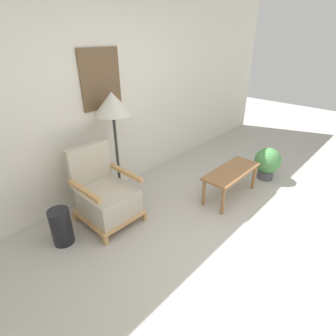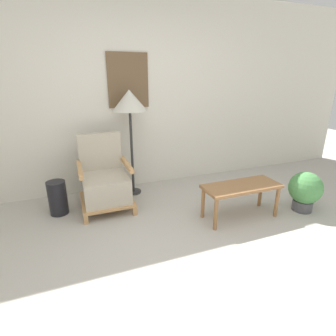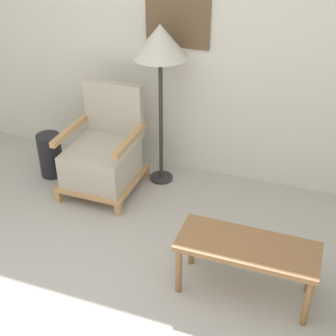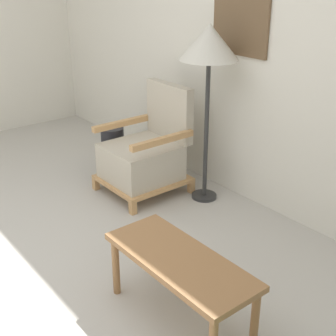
# 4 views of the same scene
# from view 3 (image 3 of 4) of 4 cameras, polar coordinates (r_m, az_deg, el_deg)

# --- Properties ---
(wall_back) EXTENTS (8.00, 0.09, 2.70)m
(wall_back) POSITION_cam_3_polar(r_m,az_deg,el_deg) (4.11, 1.62, 16.81)
(wall_back) COLOR silver
(wall_back) RESTS_ON ground_plane
(armchair) EXTENTS (0.63, 0.67, 0.92)m
(armchair) POSITION_cam_3_polar(r_m,az_deg,el_deg) (4.17, -7.88, 1.56)
(armchair) COLOR tan
(armchair) RESTS_ON ground_plane
(floor_lamp) EXTENTS (0.46, 0.46, 1.45)m
(floor_lamp) POSITION_cam_3_polar(r_m,az_deg,el_deg) (3.88, -0.96, 14.62)
(floor_lamp) COLOR #2D2D2D
(floor_lamp) RESTS_ON ground_plane
(coffee_table) EXTENTS (0.92, 0.37, 0.41)m
(coffee_table) POSITION_cam_3_polar(r_m,az_deg,el_deg) (3.12, 9.64, -10.02)
(coffee_table) COLOR olive
(coffee_table) RESTS_ON ground_plane
(vase) EXTENTS (0.22, 0.22, 0.42)m
(vase) POSITION_cam_3_polar(r_m,az_deg,el_deg) (4.52, -14.14, 1.54)
(vase) COLOR black
(vase) RESTS_ON ground_plane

